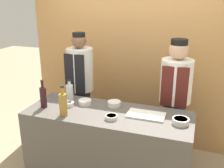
% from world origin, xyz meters
% --- Properties ---
extents(cabinet_wall, '(3.10, 0.18, 2.40)m').
position_xyz_m(cabinet_wall, '(0.00, 1.18, 1.20)').
color(cabinet_wall, '#B7844C').
rests_on(cabinet_wall, ground_plane).
extents(counter, '(1.79, 0.68, 0.92)m').
position_xyz_m(counter, '(0.00, 0.00, 0.46)').
color(counter, '#514C47').
rests_on(counter, ground_plane).
extents(sauce_bowl_purple, '(0.16, 0.16, 0.06)m').
position_xyz_m(sauce_bowl_purple, '(0.76, -0.01, 0.95)').
color(sauce_bowl_purple, silver).
rests_on(sauce_bowl_purple, counter).
extents(sauce_bowl_red, '(0.13, 0.13, 0.05)m').
position_xyz_m(sauce_bowl_red, '(-0.49, 0.02, 0.95)').
color(sauce_bowl_red, silver).
rests_on(sauce_bowl_red, counter).
extents(sauce_bowl_orange, '(0.15, 0.15, 0.06)m').
position_xyz_m(sauce_bowl_orange, '(0.01, 0.19, 0.95)').
color(sauce_bowl_orange, silver).
rests_on(sauce_bowl_orange, counter).
extents(sauce_bowl_yellow, '(0.13, 0.13, 0.04)m').
position_xyz_m(sauce_bowl_yellow, '(0.09, -0.13, 0.94)').
color(sauce_bowl_yellow, silver).
rests_on(sauce_bowl_yellow, counter).
extents(sauce_bowl_white, '(0.15, 0.15, 0.05)m').
position_xyz_m(sauce_bowl_white, '(-0.33, 0.13, 0.95)').
color(sauce_bowl_white, silver).
rests_on(sauce_bowl_white, counter).
extents(cutting_board, '(0.39, 0.22, 0.02)m').
position_xyz_m(cutting_board, '(0.40, 0.05, 0.93)').
color(cutting_board, white).
rests_on(cutting_board, counter).
extents(bottle_clear, '(0.09, 0.09, 0.24)m').
position_xyz_m(bottle_clear, '(-0.57, 0.23, 1.01)').
color(bottle_clear, silver).
rests_on(bottle_clear, counter).
extents(bottle_vinegar, '(0.08, 0.08, 0.33)m').
position_xyz_m(bottle_vinegar, '(-0.41, -0.22, 1.05)').
color(bottle_vinegar, olive).
rests_on(bottle_vinegar, counter).
extents(bottle_wine, '(0.07, 0.07, 0.32)m').
position_xyz_m(bottle_wine, '(-0.73, -0.10, 1.05)').
color(bottle_wine, black).
rests_on(bottle_wine, counter).
extents(chef_left, '(0.35, 0.35, 1.66)m').
position_xyz_m(chef_left, '(-0.63, 0.65, 0.90)').
color(chef_left, '#28282D').
rests_on(chef_left, ground_plane).
extents(chef_right, '(0.38, 0.38, 1.64)m').
position_xyz_m(chef_right, '(0.63, 0.65, 0.89)').
color(chef_right, '#28282D').
rests_on(chef_right, ground_plane).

